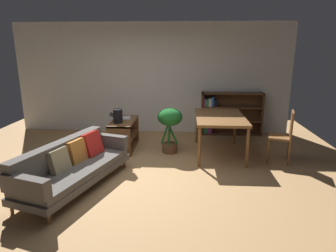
# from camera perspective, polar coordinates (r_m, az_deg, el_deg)

# --- Properties ---
(ground_plane) EXTENTS (8.16, 8.16, 0.00)m
(ground_plane) POSITION_cam_1_polar(r_m,az_deg,el_deg) (5.19, -6.31, -9.04)
(ground_plane) COLOR tan
(back_wall_panel) EXTENTS (6.80, 0.10, 2.70)m
(back_wall_panel) POSITION_cam_1_polar(r_m,az_deg,el_deg) (7.45, -3.12, 9.13)
(back_wall_panel) COLOR silver
(back_wall_panel) RESTS_ON ground_plane
(fabric_couch) EXTENTS (1.31, 2.18, 0.72)m
(fabric_couch) POSITION_cam_1_polar(r_m,az_deg,el_deg) (4.83, -17.93, -7.03)
(fabric_couch) COLOR brown
(fabric_couch) RESTS_ON ground_plane
(media_console) EXTENTS (0.47, 1.04, 0.62)m
(media_console) POSITION_cam_1_polar(r_m,az_deg,el_deg) (6.34, -8.52, -1.64)
(media_console) COLOR brown
(media_console) RESTS_ON ground_plane
(open_laptop) EXTENTS (0.48, 0.37, 0.11)m
(open_laptop) POSITION_cam_1_polar(r_m,az_deg,el_deg) (6.45, -9.05, 1.74)
(open_laptop) COLOR silver
(open_laptop) RESTS_ON media_console
(desk_speaker) EXTENTS (0.19, 0.19, 0.28)m
(desk_speaker) POSITION_cam_1_polar(r_m,az_deg,el_deg) (6.04, -9.66, 1.93)
(desk_speaker) COLOR black
(desk_speaker) RESTS_ON media_console
(potted_floor_plant) EXTENTS (0.51, 0.51, 0.93)m
(potted_floor_plant) POSITION_cam_1_polar(r_m,az_deg,el_deg) (5.96, 0.37, 0.68)
(potted_floor_plant) COLOR brown
(potted_floor_plant) RESTS_ON ground_plane
(dining_table) EXTENTS (0.95, 1.50, 0.79)m
(dining_table) POSITION_cam_1_polar(r_m,az_deg,el_deg) (5.94, 9.99, 1.26)
(dining_table) COLOR brown
(dining_table) RESTS_ON ground_plane
(dining_chair_near) EXTENTS (0.50, 0.50, 0.98)m
(dining_chair_near) POSITION_cam_1_polar(r_m,az_deg,el_deg) (5.90, 21.59, -1.41)
(dining_chair_near) COLOR brown
(dining_chair_near) RESTS_ON ground_plane
(bookshelf) EXTENTS (1.48, 0.29, 1.05)m
(bookshelf) POSITION_cam_1_polar(r_m,az_deg,el_deg) (7.45, 11.44, 2.39)
(bookshelf) COLOR #56351E
(bookshelf) RESTS_ON ground_plane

